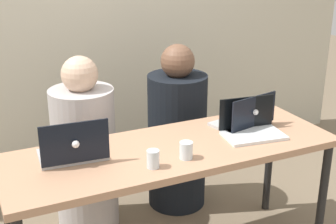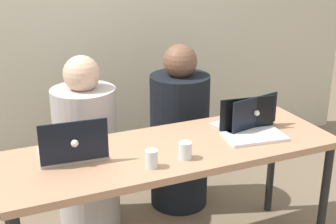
# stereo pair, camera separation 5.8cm
# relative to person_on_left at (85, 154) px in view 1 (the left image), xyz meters

# --- Properties ---
(back_wall) EXTENTS (4.76, 0.10, 2.34)m
(back_wall) POSITION_rel_person_on_left_xyz_m (0.33, 0.81, 0.65)
(back_wall) COLOR beige
(back_wall) RESTS_ON ground
(desk) EXTENTS (1.83, 0.62, 0.76)m
(desk) POSITION_rel_person_on_left_xyz_m (0.33, -0.62, 0.17)
(desk) COLOR tan
(desk) RESTS_ON ground
(person_on_left) EXTENTS (0.46, 0.46, 1.16)m
(person_on_left) POSITION_rel_person_on_left_xyz_m (0.00, 0.00, 0.00)
(person_on_left) COLOR #B2ACAB
(person_on_left) RESTS_ON ground
(person_on_right) EXTENTS (0.43, 0.43, 1.17)m
(person_on_right) POSITION_rel_person_on_left_xyz_m (0.66, 0.00, 0.01)
(person_on_right) COLOR black
(person_on_right) RESTS_ON ground
(laptop_back_left) EXTENTS (0.35, 0.28, 0.23)m
(laptop_back_left) POSITION_rel_person_on_left_xyz_m (-0.19, -0.54, 0.29)
(laptop_back_left) COLOR #B0B5BA
(laptop_back_left) RESTS_ON desk
(laptop_back_right) EXTENTS (0.38, 0.28, 0.21)m
(laptop_back_right) POSITION_rel_person_on_left_xyz_m (0.85, -0.53, 0.29)
(laptop_back_right) COLOR #B3B6B7
(laptop_back_right) RESTS_ON desk
(laptop_front_right) EXTENTS (0.36, 0.26, 0.21)m
(laptop_front_right) POSITION_rel_person_on_left_xyz_m (0.81, -0.65, 0.29)
(laptop_front_right) COLOR silver
(laptop_front_right) RESTS_ON desk
(water_glass_center) EXTENTS (0.07, 0.07, 0.09)m
(water_glass_center) POSITION_rel_person_on_left_xyz_m (0.33, -0.77, 0.28)
(water_glass_center) COLOR silver
(water_glass_center) RESTS_ON desk
(water_glass_left) EXTENTS (0.06, 0.06, 0.09)m
(water_glass_left) POSITION_rel_person_on_left_xyz_m (0.14, -0.80, 0.28)
(water_glass_left) COLOR silver
(water_glass_left) RESTS_ON desk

